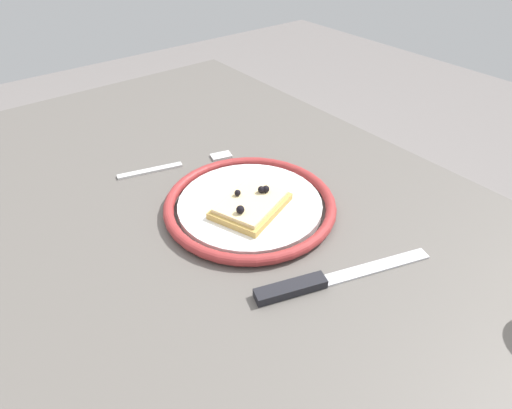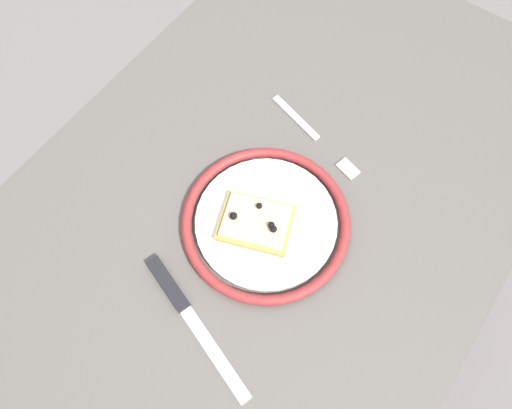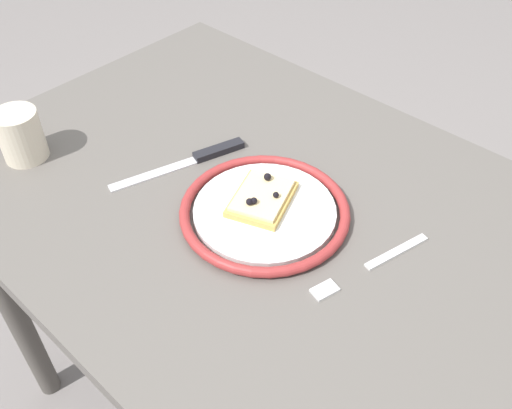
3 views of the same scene
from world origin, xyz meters
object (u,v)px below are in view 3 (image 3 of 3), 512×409
object	(u,v)px
plate	(265,211)
fork	(371,266)
pizza_slice_near	(262,198)
knife	(201,157)
cup	(21,135)
dining_table	(287,260)

from	to	relation	value
plate	fork	xyz separation A→B (m)	(-0.18, -0.02, -0.01)
plate	pizza_slice_near	distance (m)	0.02
knife	fork	bearing A→B (deg)	179.17
knife	cup	bearing A→B (deg)	41.23
plate	cup	distance (m)	0.43
fork	cup	xyz separation A→B (m)	(0.57, 0.19, 0.04)
fork	pizza_slice_near	bearing A→B (deg)	4.67
dining_table	cup	distance (m)	0.49
plate	pizza_slice_near	size ratio (longest dim) A/B	2.00
plate	knife	xyz separation A→B (m)	(0.17, -0.03, -0.00)
dining_table	cup	size ratio (longest dim) A/B	13.29
plate	dining_table	bearing A→B (deg)	-141.56
plate	fork	bearing A→B (deg)	-172.12
fork	cup	size ratio (longest dim) A/B	2.27
knife	cup	world-z (taller)	cup
knife	fork	distance (m)	0.35
pizza_slice_near	knife	xyz separation A→B (m)	(0.16, -0.02, -0.02)
dining_table	pizza_slice_near	bearing A→B (deg)	18.35
pizza_slice_near	knife	size ratio (longest dim) A/B	0.55
fork	cup	bearing A→B (deg)	18.53
plate	fork	world-z (taller)	plate
plate	knife	size ratio (longest dim) A/B	1.10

